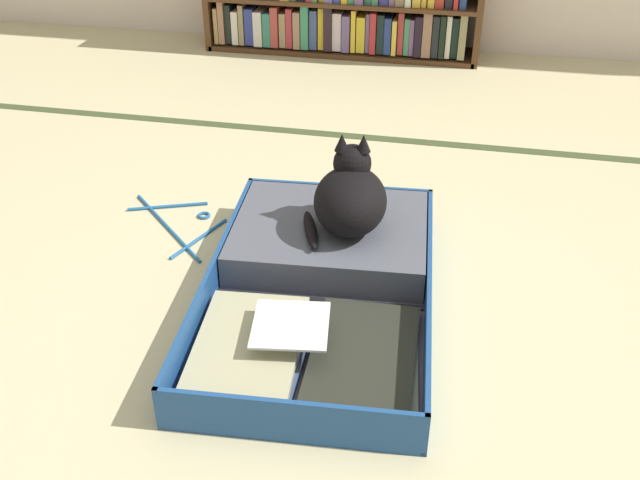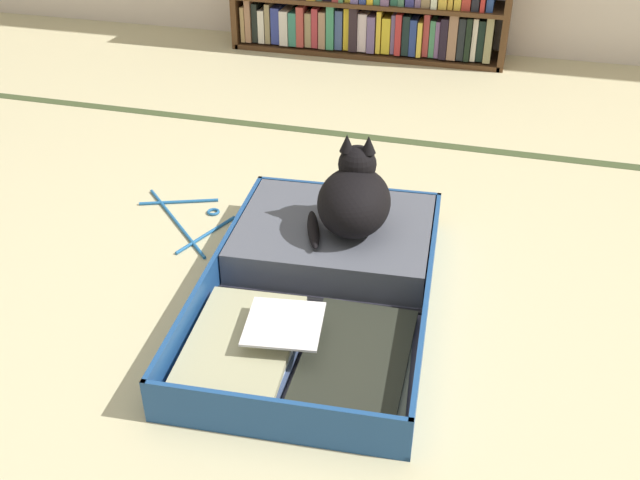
{
  "view_description": "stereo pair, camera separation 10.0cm",
  "coord_description": "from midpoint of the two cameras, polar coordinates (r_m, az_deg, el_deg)",
  "views": [
    {
      "loc": [
        0.32,
        -1.34,
        1.19
      ],
      "look_at": [
        -0.01,
        0.21,
        0.18
      ],
      "focal_mm": 41.24,
      "sensor_mm": 36.0,
      "label": 1
    },
    {
      "loc": [
        0.41,
        -1.32,
        1.19
      ],
      "look_at": [
        -0.01,
        0.21,
        0.18
      ],
      "focal_mm": 41.24,
      "sensor_mm": 36.0,
      "label": 2
    }
  ],
  "objects": [
    {
      "name": "clothes_hanger",
      "position": [
        2.34,
        -8.98,
        1.64
      ],
      "size": [
        0.34,
        0.34,
        0.01
      ],
      "color": "#215F9C",
      "rests_on": "ground_plane"
    },
    {
      "name": "ground_plane",
      "position": [
        1.82,
        -0.03,
        -8.27
      ],
      "size": [
        10.0,
        10.0,
        0.0
      ],
      "primitive_type": "plane",
      "color": "#C9BC8F"
    },
    {
      "name": "black_cat",
      "position": [
        2.02,
        4.07,
        3.25
      ],
      "size": [
        0.26,
        0.29,
        0.26
      ],
      "color": "black",
      "rests_on": "open_suitcase"
    },
    {
      "name": "open_suitcase",
      "position": [
        1.99,
        1.66,
        -2.53
      ],
      "size": [
        0.64,
        0.99,
        0.12
      ],
      "color": "navy",
      "rests_on": "ground_plane"
    },
    {
      "name": "tatami_border",
      "position": [
        2.86,
        6.66,
        7.73
      ],
      "size": [
        4.8,
        0.05,
        0.0
      ],
      "color": "#3E4A29",
      "rests_on": "ground_plane"
    }
  ]
}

